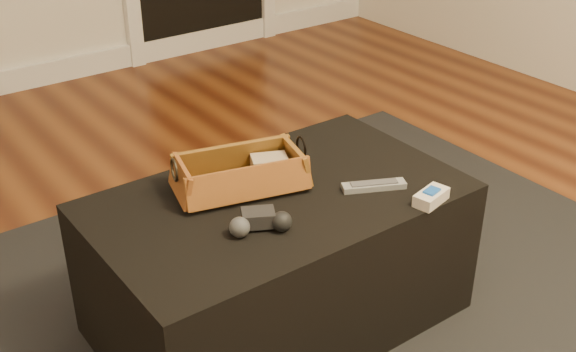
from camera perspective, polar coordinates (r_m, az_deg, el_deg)
area_rug at (r=2.15m, az=0.04°, el=-11.92°), size 2.60×2.00×0.01m
ottoman at (r=2.05m, az=-0.79°, el=-6.59°), size 1.00×0.60×0.42m
tv_remote at (r=1.94m, az=-4.15°, el=-0.71°), size 0.19×0.07×0.02m
cloth_bundle at (r=2.00m, az=-1.47°, el=0.82°), size 0.12×0.10×0.05m
wicker_basket at (r=1.95m, az=-3.79°, el=0.07°), size 0.39×0.27×0.13m
game_controller at (r=1.77m, az=-2.24°, el=-3.63°), size 0.17×0.12×0.05m
silver_remote at (r=1.97m, az=6.80°, el=-0.75°), size 0.18×0.11×0.02m
cream_gadget at (r=1.93m, az=11.24°, el=-1.63°), size 0.11×0.07×0.04m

